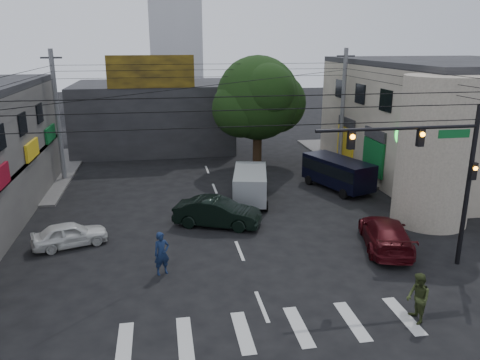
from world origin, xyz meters
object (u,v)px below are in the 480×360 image
object	(u,v)px
white_compact	(70,234)
dark_sedan	(217,212)
maroon_sedan	(386,234)
navy_van	(338,174)
traffic_gantry	(436,162)
silver_minivan	(250,186)
street_tree	(258,98)
pedestrian_olive	(418,298)
utility_pole_far_right	(343,110)
traffic_officer	(162,253)
utility_pole_far_left	(58,117)

from	to	relation	value
white_compact	dark_sedan	bearing A→B (deg)	-97.48
maroon_sedan	navy_van	size ratio (longest dim) A/B	0.96
traffic_gantry	silver_minivan	bearing A→B (deg)	120.97
traffic_gantry	white_compact	world-z (taller)	traffic_gantry
street_tree	white_compact	world-z (taller)	street_tree
navy_van	pedestrian_olive	xyz separation A→B (m)	(-2.95, -15.39, -0.13)
utility_pole_far_right	maroon_sedan	xyz separation A→B (m)	(-3.45, -14.84, -3.87)
white_compact	silver_minivan	world-z (taller)	silver_minivan
white_compact	traffic_officer	size ratio (longest dim) A/B	2.00
white_compact	pedestrian_olive	size ratio (longest dim) A/B	2.05
utility_pole_far_left	silver_minivan	xyz separation A→B (m)	(12.36, -7.07, -3.59)
navy_van	utility_pole_far_left	bearing A→B (deg)	53.97
utility_pole_far_right	silver_minivan	world-z (taller)	utility_pole_far_right
traffic_officer	utility_pole_far_right	bearing A→B (deg)	26.18
traffic_gantry	traffic_officer	world-z (taller)	traffic_gantry
traffic_gantry	navy_van	xyz separation A→B (m)	(0.37, 11.50, -3.77)
street_tree	pedestrian_olive	xyz separation A→B (m)	(1.24, -21.89, -4.54)
utility_pole_far_right	navy_van	size ratio (longest dim) A/B	1.63
navy_van	dark_sedan	bearing A→B (deg)	100.62
utility_pole_far_left	pedestrian_olive	bearing A→B (deg)	-53.01
maroon_sedan	traffic_officer	world-z (taller)	traffic_officer
traffic_officer	dark_sedan	bearing A→B (deg)	37.24
traffic_officer	pedestrian_olive	size ratio (longest dim) A/B	1.03
traffic_gantry	maroon_sedan	xyz separation A→B (m)	(-0.78, 2.17, -4.10)
traffic_officer	pedestrian_olive	bearing A→B (deg)	-51.97
street_tree	pedestrian_olive	distance (m)	22.39
dark_sedan	traffic_gantry	bearing A→B (deg)	-105.10
pedestrian_olive	white_compact	bearing A→B (deg)	-119.51
traffic_gantry	traffic_officer	size ratio (longest dim) A/B	3.76
maroon_sedan	navy_van	distance (m)	9.41
navy_van	traffic_officer	world-z (taller)	navy_van
dark_sedan	white_compact	bearing A→B (deg)	122.03
street_tree	silver_minivan	bearing A→B (deg)	-104.84
white_compact	silver_minivan	distance (m)	11.12
navy_van	pedestrian_olive	world-z (taller)	navy_van
traffic_gantry	silver_minivan	xyz separation A→B (m)	(-5.96, 9.94, -3.82)
utility_pole_far_left	silver_minivan	distance (m)	14.69
utility_pole_far_right	pedestrian_olive	bearing A→B (deg)	-104.14
maroon_sedan	dark_sedan	bearing A→B (deg)	-12.80
silver_minivan	maroon_sedan	bearing A→B (deg)	-134.44
utility_pole_far_right	pedestrian_olive	world-z (taller)	utility_pole_far_right
white_compact	traffic_gantry	bearing A→B (deg)	-125.19
traffic_gantry	traffic_officer	bearing A→B (deg)	173.50
silver_minivan	traffic_officer	bearing A→B (deg)	159.14
traffic_gantry	traffic_officer	distance (m)	12.21
utility_pole_far_right	traffic_officer	world-z (taller)	utility_pole_far_right
dark_sedan	maroon_sedan	distance (m)	8.75
utility_pole_far_right	dark_sedan	world-z (taller)	utility_pole_far_right
white_compact	maroon_sedan	bearing A→B (deg)	-118.36
street_tree	maroon_sedan	xyz separation A→B (m)	(3.05, -15.84, -4.74)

